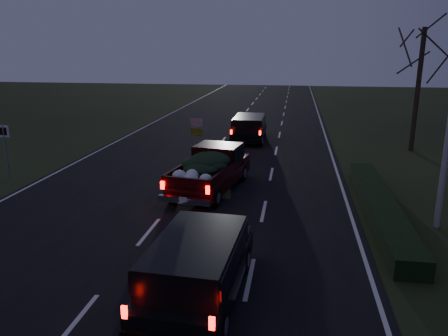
% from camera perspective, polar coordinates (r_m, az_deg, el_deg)
% --- Properties ---
extents(ground, '(120.00, 120.00, 0.00)m').
position_cam_1_polar(ground, '(14.75, -9.78, -8.24)').
color(ground, black).
rests_on(ground, ground).
extents(road_asphalt, '(14.00, 120.00, 0.02)m').
position_cam_1_polar(road_asphalt, '(14.75, -9.78, -8.20)').
color(road_asphalt, black).
rests_on(road_asphalt, ground).
extents(hedge_row, '(1.00, 10.00, 0.60)m').
position_cam_1_polar(hedge_row, '(17.00, 19.66, -4.63)').
color(hedge_row, black).
rests_on(hedge_row, ground).
extents(route_sign, '(0.55, 0.08, 2.50)m').
position_cam_1_polar(route_sign, '(22.44, -26.69, 2.95)').
color(route_sign, gray).
rests_on(route_sign, ground).
extents(bare_tree_far, '(3.60, 3.60, 7.00)m').
position_cam_1_polar(bare_tree_far, '(27.63, 24.36, 12.75)').
color(bare_tree_far, black).
rests_on(bare_tree_far, ground).
extents(pickup_truck, '(2.81, 5.45, 2.73)m').
position_cam_1_polar(pickup_truck, '(18.37, -1.72, 0.11)').
color(pickup_truck, '#3A0709').
rests_on(pickup_truck, ground).
extents(lead_suv, '(1.95, 4.65, 1.33)m').
position_cam_1_polar(lead_suv, '(28.45, 3.31, 5.54)').
color(lead_suv, black).
rests_on(lead_suv, ground).
extents(rear_suv, '(2.20, 4.70, 1.33)m').
position_cam_1_polar(rear_suv, '(10.49, -3.48, -12.20)').
color(rear_suv, black).
rests_on(rear_suv, ground).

